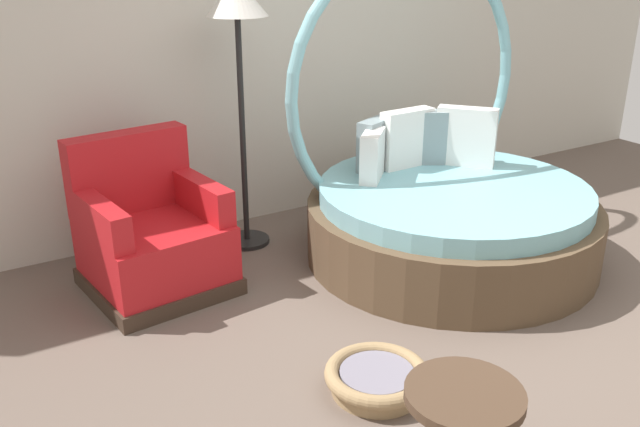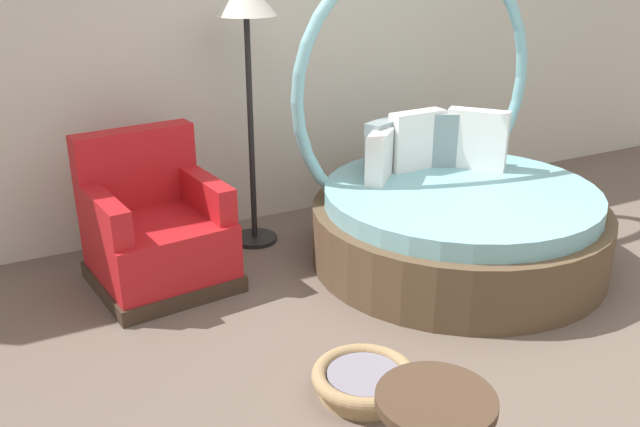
# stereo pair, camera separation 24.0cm
# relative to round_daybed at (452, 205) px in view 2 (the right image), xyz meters

# --- Properties ---
(ground_plane) EXTENTS (8.00, 8.00, 0.02)m
(ground_plane) POSITION_rel_round_daybed_xyz_m (-0.38, -1.01, -0.39)
(ground_plane) COLOR #66564C
(back_wall) EXTENTS (8.00, 0.12, 2.69)m
(back_wall) POSITION_rel_round_daybed_xyz_m (-0.38, 1.32, 0.96)
(back_wall) COLOR beige
(back_wall) RESTS_ON ground_plane
(round_daybed) EXTENTS (1.95, 1.95, 2.05)m
(round_daybed) POSITION_rel_round_daybed_xyz_m (0.00, 0.00, 0.00)
(round_daybed) COLOR brown
(round_daybed) RESTS_ON ground_plane
(red_armchair) EXTENTS (0.88, 0.88, 0.94)m
(red_armchair) POSITION_rel_round_daybed_xyz_m (-1.86, 0.56, -0.05)
(red_armchair) COLOR #38281E
(red_armchair) RESTS_ON ground_plane
(pet_basket) EXTENTS (0.51, 0.51, 0.13)m
(pet_basket) POSITION_rel_round_daybed_xyz_m (-1.30, -1.06, -0.31)
(pet_basket) COLOR #9E7F56
(pet_basket) RESTS_ON ground_plane
(side_table) EXTENTS (0.44, 0.44, 0.52)m
(side_table) POSITION_rel_round_daybed_xyz_m (-1.45, -1.79, 0.05)
(side_table) COLOR #473323
(side_table) RESTS_ON ground_plane
(floor_lamp) EXTENTS (0.40, 0.40, 1.82)m
(floor_lamp) POSITION_rel_round_daybed_xyz_m (-1.09, 0.86, 1.15)
(floor_lamp) COLOR black
(floor_lamp) RESTS_ON ground_plane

